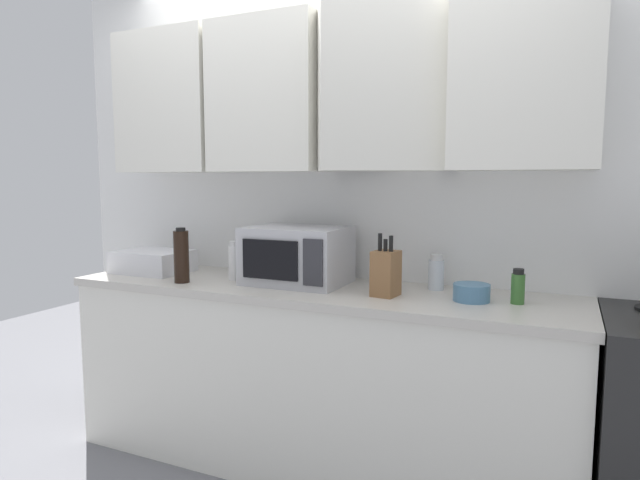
{
  "coord_description": "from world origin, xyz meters",
  "views": [
    {
      "loc": [
        1.09,
        -2.62,
        1.41
      ],
      "look_at": [
        0.02,
        -0.25,
        1.12
      ],
      "focal_mm": 30.48,
      "sensor_mm": 36.0,
      "label": 1
    }
  ],
  "objects_px": {
    "microwave": "(297,255)",
    "bottle_soy_dark": "(181,256)",
    "bottle_clear_tall": "(436,273)",
    "knife_block": "(386,273)",
    "bottle_green_oil": "(518,287)",
    "bottle_white_jar": "(234,262)",
    "dish_rack": "(153,261)",
    "bowl_ceramic_small": "(472,292)"
  },
  "relations": [
    {
      "from": "microwave",
      "to": "bottle_soy_dark",
      "type": "xyz_separation_m",
      "value": [
        -0.53,
        -0.22,
        -0.01
      ]
    },
    {
      "from": "bottle_soy_dark",
      "to": "bottle_clear_tall",
      "type": "relative_size",
      "value": 1.64
    },
    {
      "from": "knife_block",
      "to": "bottle_green_oil",
      "type": "relative_size",
      "value": 1.89
    },
    {
      "from": "microwave",
      "to": "bottle_clear_tall",
      "type": "xyz_separation_m",
      "value": [
        0.66,
        0.13,
        -0.06
      ]
    },
    {
      "from": "bottle_soy_dark",
      "to": "bottle_green_oil",
      "type": "bearing_deg",
      "value": 7.37
    },
    {
      "from": "bottle_white_jar",
      "to": "bottle_clear_tall",
      "type": "xyz_separation_m",
      "value": [
        0.99,
        0.18,
        -0.01
      ]
    },
    {
      "from": "microwave",
      "to": "bottle_green_oil",
      "type": "distance_m",
      "value": 1.03
    },
    {
      "from": "dish_rack",
      "to": "knife_block",
      "type": "height_order",
      "value": "knife_block"
    },
    {
      "from": "dish_rack",
      "to": "bowl_ceramic_small",
      "type": "xyz_separation_m",
      "value": [
        1.72,
        -0.0,
        -0.02
      ]
    },
    {
      "from": "bottle_green_oil",
      "to": "bowl_ceramic_small",
      "type": "distance_m",
      "value": 0.19
    },
    {
      "from": "bottle_clear_tall",
      "to": "dish_rack",
      "type": "bearing_deg",
      "value": -173.67
    },
    {
      "from": "microwave",
      "to": "dish_rack",
      "type": "height_order",
      "value": "microwave"
    },
    {
      "from": "bottle_soy_dark",
      "to": "bowl_ceramic_small",
      "type": "bearing_deg",
      "value": 7.24
    },
    {
      "from": "bottle_white_jar",
      "to": "bottle_soy_dark",
      "type": "distance_m",
      "value": 0.26
    },
    {
      "from": "bowl_ceramic_small",
      "to": "knife_block",
      "type": "bearing_deg",
      "value": -171.65
    },
    {
      "from": "bottle_soy_dark",
      "to": "bowl_ceramic_small",
      "type": "relative_size",
      "value": 1.79
    },
    {
      "from": "microwave",
      "to": "bowl_ceramic_small",
      "type": "relative_size",
      "value": 3.13
    },
    {
      "from": "bowl_ceramic_small",
      "to": "bottle_soy_dark",
      "type": "bearing_deg",
      "value": -172.76
    },
    {
      "from": "microwave",
      "to": "bowl_ceramic_small",
      "type": "height_order",
      "value": "microwave"
    },
    {
      "from": "bottle_white_jar",
      "to": "microwave",
      "type": "bearing_deg",
      "value": 8.65
    },
    {
      "from": "bottle_green_oil",
      "to": "bottle_soy_dark",
      "type": "height_order",
      "value": "bottle_soy_dark"
    },
    {
      "from": "bowl_ceramic_small",
      "to": "bottle_green_oil",
      "type": "bearing_deg",
      "value": 8.33
    },
    {
      "from": "bowl_ceramic_small",
      "to": "dish_rack",
      "type": "bearing_deg",
      "value": 179.9
    },
    {
      "from": "bottle_white_jar",
      "to": "knife_block",
      "type": "bearing_deg",
      "value": -3.06
    },
    {
      "from": "bottle_white_jar",
      "to": "bottle_clear_tall",
      "type": "height_order",
      "value": "bottle_white_jar"
    },
    {
      "from": "microwave",
      "to": "dish_rack",
      "type": "bearing_deg",
      "value": -177.45
    },
    {
      "from": "bottle_green_oil",
      "to": "bottle_clear_tall",
      "type": "relative_size",
      "value": 0.88
    },
    {
      "from": "bottle_white_jar",
      "to": "bottle_clear_tall",
      "type": "relative_size",
      "value": 1.2
    },
    {
      "from": "microwave",
      "to": "knife_block",
      "type": "bearing_deg",
      "value": -11.04
    },
    {
      "from": "dish_rack",
      "to": "bowl_ceramic_small",
      "type": "relative_size",
      "value": 2.48
    },
    {
      "from": "microwave",
      "to": "bowl_ceramic_small",
      "type": "bearing_deg",
      "value": -2.82
    },
    {
      "from": "microwave",
      "to": "bottle_white_jar",
      "type": "xyz_separation_m",
      "value": [
        -0.34,
        -0.05,
        -0.05
      ]
    },
    {
      "from": "dish_rack",
      "to": "bottle_soy_dark",
      "type": "height_order",
      "value": "bottle_soy_dark"
    },
    {
      "from": "bottle_clear_tall",
      "to": "bottle_soy_dark",
      "type": "bearing_deg",
      "value": -163.71
    },
    {
      "from": "bottle_white_jar",
      "to": "bottle_clear_tall",
      "type": "bearing_deg",
      "value": 10.37
    },
    {
      "from": "bottle_white_jar",
      "to": "bottle_clear_tall",
      "type": "distance_m",
      "value": 1.01
    },
    {
      "from": "bottle_green_oil",
      "to": "bottle_soy_dark",
      "type": "bearing_deg",
      "value": -172.63
    },
    {
      "from": "dish_rack",
      "to": "microwave",
      "type": "bearing_deg",
      "value": 2.55
    },
    {
      "from": "dish_rack",
      "to": "bottle_white_jar",
      "type": "distance_m",
      "value": 0.54
    },
    {
      "from": "knife_block",
      "to": "bottle_clear_tall",
      "type": "relative_size",
      "value": 1.66
    },
    {
      "from": "dish_rack",
      "to": "bottle_green_oil",
      "type": "bearing_deg",
      "value": 0.71
    },
    {
      "from": "microwave",
      "to": "knife_block",
      "type": "distance_m",
      "value": 0.5
    }
  ]
}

